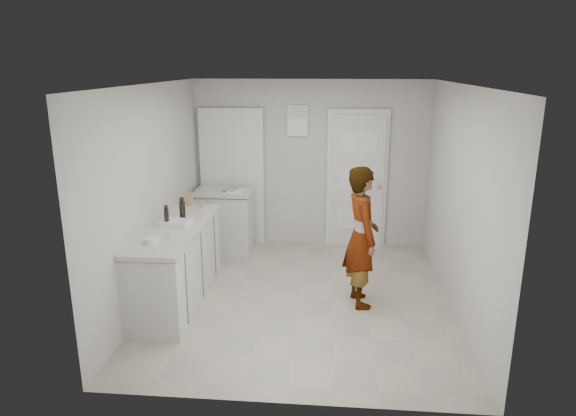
# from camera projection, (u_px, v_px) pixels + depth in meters

# --- Properties ---
(ground) EXTENTS (4.00, 4.00, 0.00)m
(ground) POSITION_uv_depth(u_px,v_px,m) (301.00, 298.00, 6.17)
(ground) COLOR #AEA491
(ground) RESTS_ON ground
(room_shell) EXTENTS (4.00, 4.00, 4.00)m
(room_shell) POSITION_uv_depth(u_px,v_px,m) (299.00, 179.00, 7.78)
(room_shell) COLOR beige
(room_shell) RESTS_ON ground
(main_counter) EXTENTS (0.64, 1.96, 0.93)m
(main_counter) POSITION_uv_depth(u_px,v_px,m) (177.00, 267.00, 5.99)
(main_counter) COLOR silver
(main_counter) RESTS_ON ground
(side_counter) EXTENTS (0.84, 0.61, 0.93)m
(side_counter) POSITION_uv_depth(u_px,v_px,m) (225.00, 223.00, 7.65)
(side_counter) COLOR silver
(side_counter) RESTS_ON ground
(person) EXTENTS (0.52, 0.67, 1.63)m
(person) POSITION_uv_depth(u_px,v_px,m) (362.00, 237.00, 5.83)
(person) COLOR silver
(person) RESTS_ON ground
(cake_mix_box) EXTENTS (0.11, 0.06, 0.17)m
(cake_mix_box) POSITION_uv_depth(u_px,v_px,m) (189.00, 199.00, 6.70)
(cake_mix_box) COLOR olive
(cake_mix_box) RESTS_ON main_counter
(spice_jar) EXTENTS (0.05, 0.05, 0.08)m
(spice_jar) POSITION_uv_depth(u_px,v_px,m) (202.00, 204.00, 6.61)
(spice_jar) COLOR tan
(spice_jar) RESTS_ON main_counter
(oil_cruet_a) EXTENTS (0.07, 0.07, 0.28)m
(oil_cruet_a) POSITION_uv_depth(u_px,v_px,m) (182.00, 209.00, 6.06)
(oil_cruet_a) COLOR black
(oil_cruet_a) RESTS_ON main_counter
(oil_cruet_b) EXTENTS (0.06, 0.06, 0.25)m
(oil_cruet_b) POSITION_uv_depth(u_px,v_px,m) (167.00, 216.00, 5.83)
(oil_cruet_b) COLOR black
(oil_cruet_b) RESTS_ON main_counter
(baking_dish) EXTENTS (0.35, 0.27, 0.06)m
(baking_dish) POSITION_uv_depth(u_px,v_px,m) (176.00, 223.00, 5.89)
(baking_dish) COLOR silver
(baking_dish) RESTS_ON main_counter
(egg_bowl) EXTENTS (0.14, 0.14, 0.05)m
(egg_bowl) POSITION_uv_depth(u_px,v_px,m) (152.00, 240.00, 5.31)
(egg_bowl) COLOR silver
(egg_bowl) RESTS_ON main_counter
(papers) EXTENTS (0.25, 0.32, 0.01)m
(papers) POSITION_uv_depth(u_px,v_px,m) (235.00, 191.00, 7.47)
(papers) COLOR white
(papers) RESTS_ON side_counter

